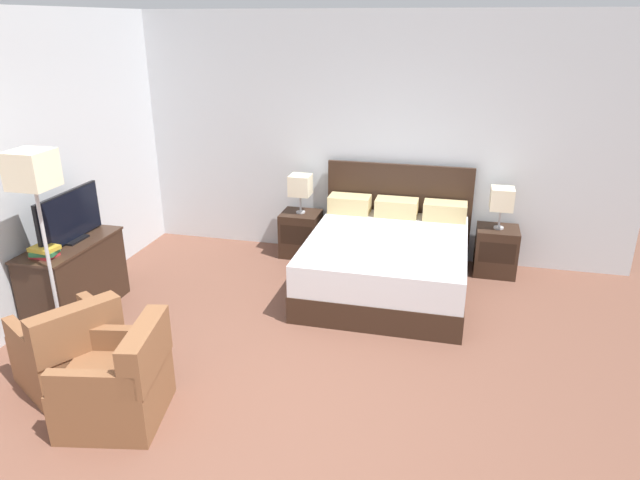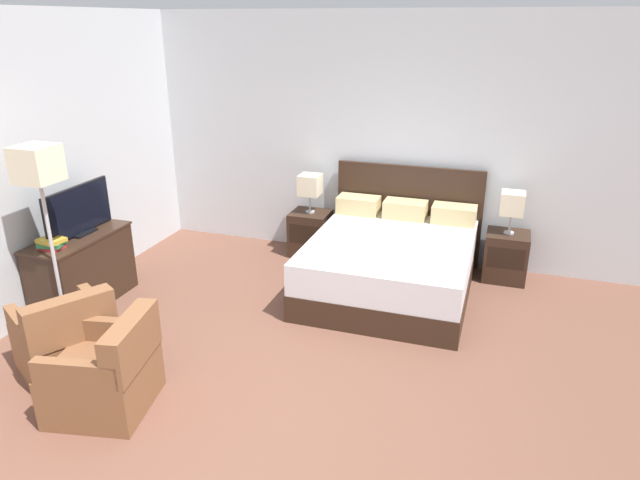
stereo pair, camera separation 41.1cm
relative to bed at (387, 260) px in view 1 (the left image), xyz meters
The scene contains 16 objects.
ground_plane 2.71m from the bed, 101.96° to the right, with size 10.79×10.79×0.00m, color brown.
wall_back 1.59m from the bed, 119.31° to the left, with size 6.47×0.06×2.87m, color silver.
wall_left 3.59m from the bed, 160.58° to the right, with size 0.06×5.40×2.87m, color silver.
bed is the anchor object (origin of this frame).
nightstand_left 1.35m from the bed, 149.28° to the left, with size 0.46×0.42×0.55m.
nightstand_right 1.35m from the bed, 30.72° to the left, with size 0.46×0.42×0.55m.
table_lamp_left 1.46m from the bed, 149.23° to the left, with size 0.25×0.25×0.47m.
table_lamp_right 1.46m from the bed, 30.77° to the left, with size 0.25×0.25×0.47m.
dresser 3.19m from the bed, 156.15° to the right, with size 0.50×1.09×0.74m.
tv 3.23m from the bed, 157.26° to the right, with size 0.18×0.89×0.49m.
book_red_cover 3.37m from the bed, 150.62° to the right, with size 0.21×0.16×0.03m, color #B7282D.
book_blue_cover 3.37m from the bed, 150.56° to the right, with size 0.22×0.17×0.04m, color #2D7042.
book_small_top 3.37m from the bed, 150.53° to the right, with size 0.23×0.18×0.04m, color gold.
armchair_by_window 3.23m from the bed, 133.29° to the right, with size 0.94×0.94×0.76m.
armchair_companion 3.09m from the bed, 121.03° to the right, with size 0.81×0.80×0.76m.
floor_lamp 3.47m from the bed, 145.34° to the right, with size 0.32×0.32×1.77m.
Camera 1 is at (1.21, -3.03, 2.75)m, focal length 32.00 mm.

